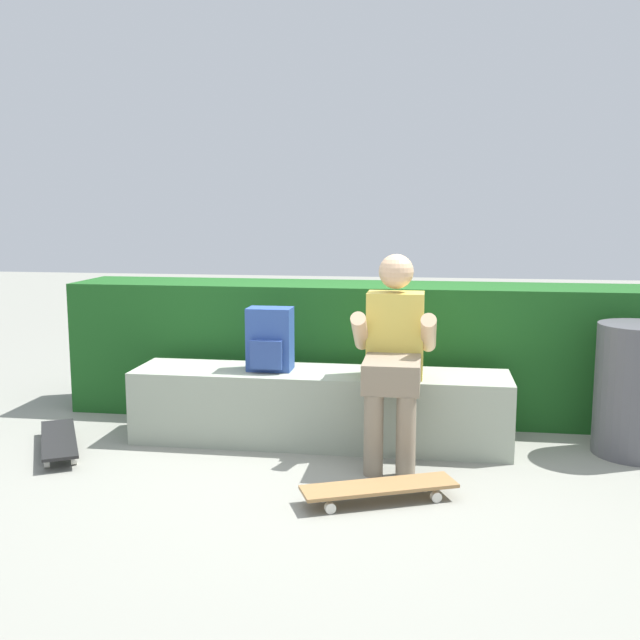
% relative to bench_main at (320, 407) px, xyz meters
% --- Properties ---
extents(ground_plane, '(24.00, 24.00, 0.00)m').
position_rel_bench_main_xyz_m(ground_plane, '(0.00, -0.44, -0.23)').
color(ground_plane, gray).
extents(bench_main, '(2.38, 0.50, 0.46)m').
position_rel_bench_main_xyz_m(bench_main, '(0.00, 0.00, 0.00)').
color(bench_main, '#969F8C').
rests_on(bench_main, ground).
extents(person_skater, '(0.49, 0.62, 1.21)m').
position_rel_bench_main_xyz_m(person_skater, '(0.48, -0.22, 0.43)').
color(person_skater, gold).
rests_on(person_skater, ground).
extents(skateboard_near_person, '(0.81, 0.50, 0.09)m').
position_rel_bench_main_xyz_m(skateboard_near_person, '(0.45, -0.92, -0.16)').
color(skateboard_near_person, olive).
rests_on(skateboard_near_person, ground).
extents(skateboard_beside_bench, '(0.57, 0.80, 0.09)m').
position_rel_bench_main_xyz_m(skateboard_beside_bench, '(-1.56, -0.43, -0.16)').
color(skateboard_beside_bench, black).
rests_on(skateboard_beside_bench, ground).
extents(backpack_on_bench, '(0.28, 0.23, 0.40)m').
position_rel_bench_main_xyz_m(backpack_on_bench, '(-0.32, -0.01, 0.42)').
color(backpack_on_bench, '#2D4C99').
rests_on(backpack_on_bench, bench_main).
extents(hedge_row, '(4.75, 0.62, 0.95)m').
position_rel_bench_main_xyz_m(hedge_row, '(0.47, 0.72, 0.24)').
color(hedge_row, '#1A511C').
rests_on(hedge_row, ground).
extents(trash_bin, '(0.50, 0.50, 0.80)m').
position_rel_bench_main_xyz_m(trash_bin, '(1.93, 0.06, 0.17)').
color(trash_bin, '#4C4C51').
rests_on(trash_bin, ground).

